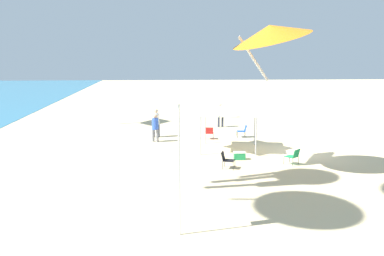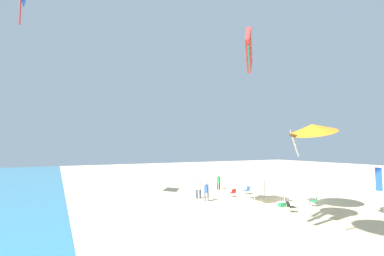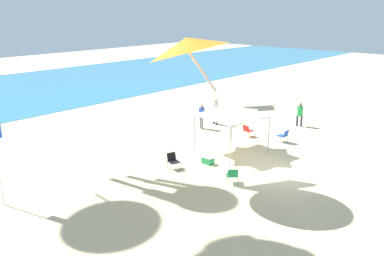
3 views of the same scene
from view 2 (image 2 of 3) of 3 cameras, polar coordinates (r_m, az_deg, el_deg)
ground at (r=27.57m, az=22.04°, el=-14.50°), size 120.00×120.00×0.10m
canopy_tent at (r=25.12m, az=14.71°, el=-10.13°), size 3.56×3.56×2.64m
folding_chair_near_cooler at (r=28.95m, az=12.07°, el=-13.17°), size 0.56×0.65×0.82m
folding_chair_facing_ocean at (r=22.08m, az=20.91°, el=-15.80°), size 0.69×0.76×0.82m
folding_chair_left_of_tent at (r=25.02m, az=25.43°, el=-14.27°), size 0.81×0.80×0.82m
folding_chair_right_of_tent at (r=27.11m, az=9.04°, el=-13.82°), size 0.68×0.60×0.82m
cooler_box at (r=23.95m, az=19.24°, el=-15.57°), size 0.44×0.63×0.40m
banner_flag at (r=15.41m, az=36.54°, el=-12.84°), size 0.36×0.06×4.12m
person_near_umbrella at (r=31.43m, az=5.89°, el=-11.56°), size 0.40×0.45×1.70m
person_beachcomber at (r=25.95m, az=1.45°, el=-12.89°), size 0.45×0.49×1.88m
person_far_stroller at (r=24.67m, az=3.19°, el=-13.53°), size 0.41×0.42×1.74m
kite_delta_orange at (r=22.56m, az=25.05°, el=-0.08°), size 4.61×4.64×3.09m
kite_parafoil_red at (r=19.31m, az=12.46°, el=16.02°), size 2.87×2.79×2.25m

